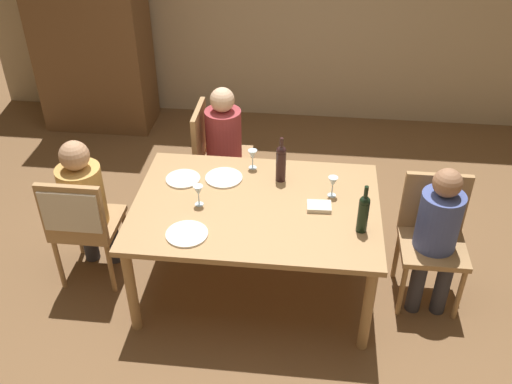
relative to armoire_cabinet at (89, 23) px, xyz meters
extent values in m
plane|color=brown|center=(1.93, -2.33, -1.10)|extent=(10.00, 10.00, 0.00)
cube|color=brown|center=(0.00, 0.00, -0.05)|extent=(1.10, 0.56, 2.10)
cube|color=#A87F51|center=(1.93, -2.33, -0.39)|extent=(1.65, 1.16, 0.04)
cylinder|color=#A87F51|center=(1.17, -2.84, -0.75)|extent=(0.07, 0.07, 0.68)
cylinder|color=#A87F51|center=(2.68, -2.84, -0.75)|extent=(0.07, 0.07, 0.68)
cylinder|color=#A87F51|center=(1.17, -1.82, -0.75)|extent=(0.07, 0.07, 0.68)
cylinder|color=#A87F51|center=(2.68, -1.82, -0.75)|extent=(0.07, 0.07, 0.68)
cylinder|color=#A87F51|center=(0.53, -2.14, -0.88)|extent=(0.04, 0.04, 0.44)
cylinder|color=#A87F51|center=(0.91, -2.14, -0.88)|extent=(0.04, 0.04, 0.44)
cylinder|color=#A87F51|center=(0.53, -2.52, -0.88)|extent=(0.04, 0.04, 0.44)
cylinder|color=#A87F51|center=(0.91, -2.52, -0.88)|extent=(0.04, 0.04, 0.44)
cube|color=#A87F51|center=(0.72, -2.33, -0.64)|extent=(0.44, 0.44, 0.04)
cube|color=#A87F51|center=(0.72, -2.53, -0.40)|extent=(0.44, 0.04, 0.44)
cube|color=beige|center=(0.72, -2.53, -0.38)|extent=(0.40, 0.07, 0.31)
cylinder|color=#A87F51|center=(1.74, -1.18, -0.88)|extent=(0.04, 0.04, 0.44)
cylinder|color=#A87F51|center=(1.74, -1.56, -0.88)|extent=(0.04, 0.04, 0.44)
cylinder|color=#A87F51|center=(1.36, -1.18, -0.88)|extent=(0.04, 0.04, 0.44)
cylinder|color=#A87F51|center=(1.36, -1.56, -0.88)|extent=(0.04, 0.04, 0.44)
cube|color=#A87F51|center=(1.55, -1.37, -0.64)|extent=(0.44, 0.44, 0.04)
cube|color=#A87F51|center=(1.35, -1.37, -0.40)|extent=(0.04, 0.44, 0.44)
cylinder|color=#A87F51|center=(3.32, -2.52, -0.88)|extent=(0.04, 0.04, 0.44)
cylinder|color=#A87F51|center=(2.94, -2.52, -0.88)|extent=(0.04, 0.04, 0.44)
cylinder|color=#A87F51|center=(3.32, -2.14, -0.88)|extent=(0.04, 0.04, 0.44)
cylinder|color=#A87F51|center=(2.94, -2.14, -0.88)|extent=(0.04, 0.04, 0.44)
cube|color=#A87F51|center=(3.13, -2.33, -0.64)|extent=(0.44, 0.44, 0.04)
cube|color=#A87F51|center=(3.13, -2.13, -0.40)|extent=(0.44, 0.04, 0.44)
cylinder|color=#33333D|center=(0.63, -2.19, -0.87)|extent=(0.11, 0.11, 0.46)
cylinder|color=#33333D|center=(0.81, -2.19, -0.87)|extent=(0.11, 0.11, 0.46)
cylinder|color=tan|center=(0.72, -2.33, -0.40)|extent=(0.30, 0.30, 0.46)
sphere|color=tan|center=(0.72, -2.33, -0.07)|extent=(0.20, 0.20, 0.20)
cylinder|color=#33333D|center=(1.69, -1.28, -0.87)|extent=(0.11, 0.11, 0.46)
cylinder|color=#33333D|center=(1.69, -1.46, -0.87)|extent=(0.11, 0.11, 0.46)
cylinder|color=#9E383D|center=(1.55, -1.37, -0.41)|extent=(0.29, 0.29, 0.45)
sphere|color=beige|center=(1.55, -1.37, -0.09)|extent=(0.20, 0.20, 0.20)
cylinder|color=#33333D|center=(3.22, -2.46, -0.87)|extent=(0.10, 0.10, 0.46)
cylinder|color=#33333D|center=(3.05, -2.46, -0.87)|extent=(0.10, 0.10, 0.46)
cylinder|color=#475699|center=(3.13, -2.33, -0.42)|extent=(0.28, 0.28, 0.43)
sphere|color=#996B4C|center=(3.13, -2.33, -0.11)|extent=(0.19, 0.19, 0.19)
cylinder|color=black|center=(2.62, -2.54, -0.27)|extent=(0.07, 0.07, 0.21)
sphere|color=black|center=(2.62, -2.54, -0.15)|extent=(0.07, 0.07, 0.07)
cylinder|color=black|center=(2.62, -2.54, -0.09)|extent=(0.03, 0.03, 0.10)
cylinder|color=black|center=(2.07, -2.02, -0.26)|extent=(0.07, 0.07, 0.23)
sphere|color=black|center=(2.07, -2.02, -0.13)|extent=(0.07, 0.07, 0.07)
cylinder|color=black|center=(2.07, -2.02, -0.08)|extent=(0.03, 0.03, 0.09)
cylinder|color=silver|center=(1.55, -2.37, -0.37)|extent=(0.06, 0.06, 0.00)
cylinder|color=silver|center=(1.55, -2.37, -0.33)|extent=(0.01, 0.01, 0.07)
cone|color=silver|center=(1.55, -2.37, -0.26)|extent=(0.07, 0.07, 0.07)
cylinder|color=silver|center=(1.85, -1.88, -0.37)|extent=(0.06, 0.06, 0.00)
cylinder|color=silver|center=(1.85, -1.88, -0.33)|extent=(0.01, 0.01, 0.07)
cone|color=silver|center=(1.85, -1.88, -0.26)|extent=(0.07, 0.07, 0.07)
cylinder|color=silver|center=(2.43, -2.17, -0.37)|extent=(0.06, 0.06, 0.00)
cylinder|color=silver|center=(2.43, -2.17, -0.33)|extent=(0.01, 0.01, 0.07)
cone|color=silver|center=(2.43, -2.17, -0.26)|extent=(0.07, 0.07, 0.07)
cylinder|color=silver|center=(1.38, -2.10, -0.37)|extent=(0.25, 0.25, 0.01)
cylinder|color=white|center=(1.66, -2.05, -0.37)|extent=(0.27, 0.27, 0.01)
cylinder|color=white|center=(1.53, -2.70, -0.37)|extent=(0.27, 0.27, 0.01)
cube|color=beige|center=(2.35, -2.33, -0.36)|extent=(0.17, 0.13, 0.03)
camera|label=1|loc=(2.27, -5.42, 1.91)|focal=40.37mm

